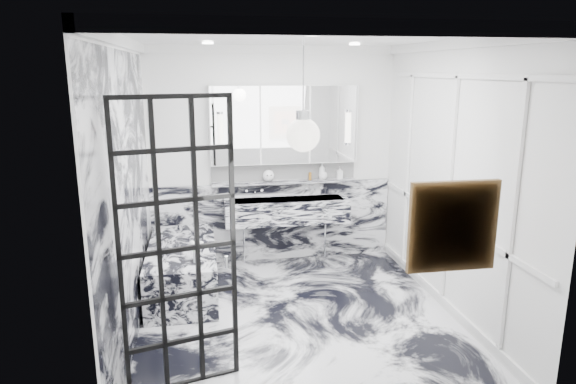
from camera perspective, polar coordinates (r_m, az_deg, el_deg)
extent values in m
plane|color=silver|center=(5.46, 1.05, -13.91)|extent=(3.60, 3.60, 0.00)
plane|color=white|center=(4.85, 1.19, 16.88)|extent=(3.60, 3.60, 0.00)
plane|color=white|center=(6.72, -1.76, 3.96)|extent=(3.60, 0.00, 3.60)
plane|color=white|center=(3.29, 7.02, -6.39)|extent=(3.60, 0.00, 3.60)
plane|color=white|center=(4.94, -17.45, -0.17)|extent=(0.00, 3.60, 3.60)
plane|color=white|center=(5.50, 17.74, 1.16)|extent=(0.00, 3.60, 3.60)
cube|color=silver|center=(6.89, -1.68, -3.27)|extent=(3.18, 0.05, 1.05)
cube|color=silver|center=(4.95, -17.23, -0.84)|extent=(0.02, 3.56, 2.68)
cube|color=white|center=(5.51, 17.48, 0.14)|extent=(0.03, 3.40, 2.30)
imported|color=#8C5919|center=(6.78, 3.80, 2.31)|extent=(0.11, 0.11, 0.22)
imported|color=#4C4C51|center=(6.85, 5.76, 2.15)|extent=(0.08, 0.08, 0.17)
imported|color=silver|center=(6.79, 3.90, 2.04)|extent=(0.12, 0.12, 0.15)
sphere|color=white|center=(6.66, -2.19, 1.82)|extent=(0.15, 0.15, 0.15)
cylinder|color=#8C5919|center=(6.76, 2.47, 1.78)|extent=(0.04, 0.04, 0.10)
cylinder|color=silver|center=(5.47, -10.12, -7.07)|extent=(0.07, 0.07, 0.12)
cube|color=#B83D12|center=(3.55, 17.87, -3.65)|extent=(0.51, 0.05, 0.51)
sphere|color=white|center=(3.63, 1.68, 6.34)|extent=(0.24, 0.24, 0.24)
cube|color=silver|center=(6.65, -0.15, -2.05)|extent=(1.60, 0.45, 0.30)
cube|color=silver|center=(6.72, -0.38, 1.11)|extent=(1.90, 0.14, 0.04)
cube|color=white|center=(6.76, -0.47, 2.34)|extent=(1.90, 0.03, 0.23)
cube|color=white|center=(6.61, -0.40, 7.48)|extent=(1.90, 0.16, 1.00)
cylinder|color=white|center=(6.44, -7.54, 6.85)|extent=(0.07, 0.07, 0.40)
cylinder|color=white|center=(6.70, 6.72, 7.13)|extent=(0.07, 0.07, 0.40)
cube|color=silver|center=(6.09, -11.61, -8.36)|extent=(0.75, 1.65, 0.55)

